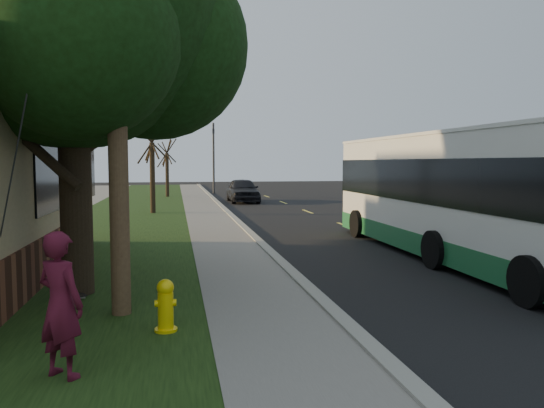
{
  "coord_description": "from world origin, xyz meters",
  "views": [
    {
      "loc": [
        -2.44,
        -7.44,
        2.44
      ],
      "look_at": [
        -0.3,
        4.3,
        1.5
      ],
      "focal_mm": 35.0,
      "sensor_mm": 36.0,
      "label": 1
    }
  ],
  "objects": [
    {
      "name": "utility_pole",
      "position": [
        -3.31,
        0.99,
        4.63
      ],
      "size": [
        2.86,
        3.21,
        9.07
      ],
      "color": "#473321",
      "rests_on": "ground"
    },
    {
      "name": "road",
      "position": [
        4.0,
        10.0,
        0.01
      ],
      "size": [
        8.0,
        80.0,
        0.01
      ],
      "primitive_type": "cube",
      "color": "black",
      "rests_on": "ground"
    },
    {
      "name": "sidewalk",
      "position": [
        -1.0,
        10.0,
        0.04
      ],
      "size": [
        2.0,
        80.0,
        0.08
      ],
      "primitive_type": "cube",
      "color": "slate",
      "rests_on": "ground"
    },
    {
      "name": "leafy_tree",
      "position": [
        -4.17,
        2.65,
        5.17
      ],
      "size": [
        6.3,
        6.0,
        7.8
      ],
      "color": "black",
      "rests_on": "grass_verge"
    },
    {
      "name": "ground",
      "position": [
        0.0,
        0.0,
        0.0
      ],
      "size": [
        120.0,
        120.0,
        0.0
      ],
      "primitive_type": "plane",
      "color": "black",
      "rests_on": "ground"
    },
    {
      "name": "traffic_signal",
      "position": [
        0.5,
        34.0,
        3.16
      ],
      "size": [
        0.18,
        0.22,
        5.5
      ],
      "color": "#2D2D30",
      "rests_on": "ground"
    },
    {
      "name": "transit_bus",
      "position": [
        4.59,
        4.63,
        1.69
      ],
      "size": [
        2.7,
        11.69,
        3.16
      ],
      "color": "silver",
      "rests_on": "ground"
    },
    {
      "name": "distant_car",
      "position": [
        1.62,
        24.83,
        0.74
      ],
      "size": [
        1.76,
        4.35,
        1.48
      ],
      "primitive_type": "imported",
      "rotation": [
        0.0,
        0.0,
        0.0
      ],
      "color": "black",
      "rests_on": "ground"
    },
    {
      "name": "skateboarder",
      "position": [
        -3.7,
        -1.42,
        0.88
      ],
      "size": [
        0.71,
        0.66,
        1.63
      ],
      "primitive_type": "imported",
      "rotation": [
        0.0,
        0.0,
        2.52
      ],
      "color": "#4A0E20",
      "rests_on": "grass_verge"
    },
    {
      "name": "fire_hydrant",
      "position": [
        -2.6,
        0.0,
        0.43
      ],
      "size": [
        0.32,
        0.32,
        0.74
      ],
      "color": "yellow",
      "rests_on": "grass_verge"
    },
    {
      "name": "bare_tree_near",
      "position": [
        -3.5,
        18.0,
        2.15
      ],
      "size": [
        1.38,
        1.21,
        4.31
      ],
      "color": "black",
      "rests_on": "grass_verge"
    },
    {
      "name": "curb",
      "position": [
        0.0,
        10.0,
        0.06
      ],
      "size": [
        0.25,
        80.0,
        0.12
      ],
      "primitive_type": "cube",
      "color": "gray",
      "rests_on": "ground"
    },
    {
      "name": "grass_verge",
      "position": [
        -4.5,
        10.0,
        0.04
      ],
      "size": [
        5.0,
        80.0,
        0.07
      ],
      "primitive_type": "cube",
      "color": "black",
      "rests_on": "ground"
    },
    {
      "name": "bare_tree_far",
      "position": [
        -3.0,
        30.0,
        2.0
      ],
      "size": [
        1.38,
        1.21,
        4.03
      ],
      "color": "black",
      "rests_on": "grass_verge"
    },
    {
      "name": "skateboard_main",
      "position": [
        -4.22,
        2.29,
        0.12
      ],
      "size": [
        0.5,
        0.71,
        0.07
      ],
      "color": "black",
      "rests_on": "grass_verge"
    }
  ]
}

